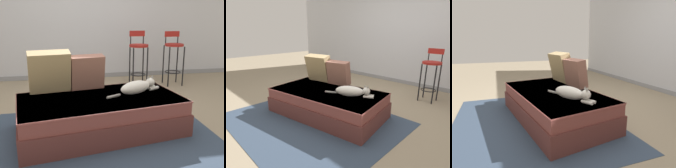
{
  "view_description": "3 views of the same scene",
  "coord_description": "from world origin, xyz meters",
  "views": [
    {
      "loc": [
        -0.36,
        -3.15,
        1.31
      ],
      "look_at": [
        0.15,
        -0.3,
        0.52
      ],
      "focal_mm": 42.0,
      "sensor_mm": 36.0,
      "label": 1
    },
    {
      "loc": [
        2.13,
        -2.29,
        1.34
      ],
      "look_at": [
        0.15,
        -0.3,
        0.52
      ],
      "focal_mm": 30.0,
      "sensor_mm": 36.0,
      "label": 2
    },
    {
      "loc": [
        2.42,
        -1.13,
        1.07
      ],
      "look_at": [
        0.15,
        -0.3,
        0.52
      ],
      "focal_mm": 30.0,
      "sensor_mm": 36.0,
      "label": 3
    }
  ],
  "objects": [
    {
      "name": "couch",
      "position": [
        0.0,
        -0.4,
        0.21
      ],
      "size": [
        1.93,
        1.26,
        0.4
      ],
      "color": "brown",
      "rests_on": "ground"
    },
    {
      "name": "throw_pillow_middle",
      "position": [
        -0.11,
        -0.03,
        0.62
      ],
      "size": [
        0.43,
        0.27,
        0.42
      ],
      "color": "#936051",
      "rests_on": "couch"
    },
    {
      "name": "area_rug",
      "position": [
        0.0,
        -0.7,
        0.0
      ],
      "size": [
        2.5,
        2.07,
        0.01
      ],
      "primitive_type": "cube",
      "color": "#334256",
      "rests_on": "ground"
    },
    {
      "name": "cat",
      "position": [
        0.45,
        -0.32,
        0.48
      ],
      "size": [
        0.7,
        0.38,
        0.19
      ],
      "color": "white",
      "rests_on": "couch"
    },
    {
      "name": "ground_plane",
      "position": [
        0.0,
        0.0,
        0.0
      ],
      "size": [
        16.0,
        16.0,
        0.0
      ],
      "primitive_type": "plane",
      "color": "gray",
      "rests_on": "ground"
    },
    {
      "name": "throw_pillow_corner",
      "position": [
        -0.55,
        -0.1,
        0.65
      ],
      "size": [
        0.51,
        0.35,
        0.5
      ],
      "color": "tan",
      "rests_on": "couch"
    }
  ]
}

